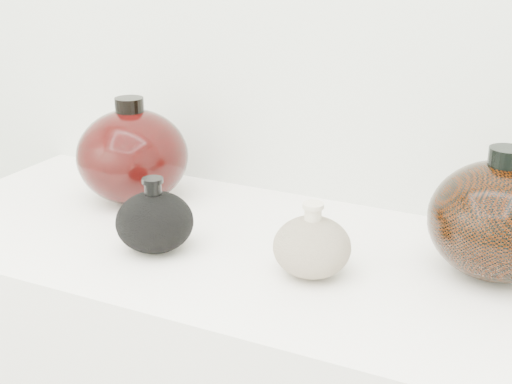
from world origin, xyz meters
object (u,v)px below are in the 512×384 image
at_px(black_gourd_vase, 155,221).
at_px(left_round_pot, 133,156).
at_px(right_round_pot, 499,220).
at_px(cream_gourd_vase, 312,246).

distance_m(black_gourd_vase, left_round_pot, 0.23).
relative_size(left_round_pot, right_round_pot, 0.96).
bearing_deg(left_round_pot, black_gourd_vase, -46.68).
relative_size(black_gourd_vase, right_round_pot, 0.61).
bearing_deg(right_round_pot, black_gourd_vase, -163.55).
bearing_deg(right_round_pot, left_round_pot, 178.29).
height_order(black_gourd_vase, cream_gourd_vase, black_gourd_vase).
bearing_deg(cream_gourd_vase, right_round_pot, 26.14).
distance_m(cream_gourd_vase, left_round_pot, 0.43).
distance_m(black_gourd_vase, right_round_pot, 0.52).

